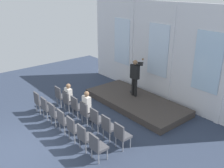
% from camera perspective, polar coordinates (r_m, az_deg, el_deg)
% --- Properties ---
extents(ground_plane, '(17.21, 17.21, 0.00)m').
position_cam_1_polar(ground_plane, '(9.33, -19.05, -13.41)').
color(ground_plane, '#2D384C').
extents(rear_partition, '(9.37, 0.14, 4.52)m').
position_cam_1_polar(rear_partition, '(11.93, 10.58, 7.05)').
color(rear_partition, silver).
rests_on(rear_partition, ground).
extents(stage_platform, '(4.85, 2.20, 0.29)m').
position_cam_1_polar(stage_platform, '(11.69, 5.29, -4.05)').
color(stage_platform, '#3F3833').
rests_on(stage_platform, ground).
extents(speaker, '(0.50, 0.69, 1.73)m').
position_cam_1_polar(speaker, '(11.65, 5.18, 1.99)').
color(speaker, black).
rests_on(speaker, stage_platform).
extents(mic_stand, '(0.28, 0.28, 1.55)m').
position_cam_1_polar(mic_stand, '(12.25, 4.67, -0.35)').
color(mic_stand, black).
rests_on(mic_stand, stage_platform).
extents(chair_r0_c0, '(0.46, 0.44, 0.94)m').
position_cam_1_polar(chair_r0_c0, '(11.62, -11.53, -2.44)').
color(chair_r0_c0, '#99999E').
rests_on(chair_r0_c0, ground).
extents(chair_r0_c1, '(0.46, 0.44, 0.94)m').
position_cam_1_polar(chair_r0_c1, '(11.06, -9.81, -3.58)').
color(chair_r0_c1, '#99999E').
rests_on(chair_r0_c1, ground).
extents(audience_r0_c1, '(0.36, 0.39, 1.28)m').
position_cam_1_polar(audience_r0_c1, '(11.03, -9.49, -2.63)').
color(audience_r0_c1, '#2D2D33').
rests_on(audience_r0_c1, ground).
extents(chair_r0_c2, '(0.46, 0.44, 0.94)m').
position_cam_1_polar(chair_r0_c2, '(10.52, -7.91, -4.83)').
color(chair_r0_c2, '#99999E').
rests_on(chair_r0_c2, ground).
extents(chair_r0_c3, '(0.46, 0.44, 0.94)m').
position_cam_1_polar(chair_r0_c3, '(9.99, -5.80, -6.21)').
color(chair_r0_c3, '#99999E').
rests_on(chair_r0_c3, ground).
extents(audience_r0_c3, '(0.36, 0.39, 1.38)m').
position_cam_1_polar(audience_r0_c3, '(9.92, -5.47, -4.90)').
color(audience_r0_c3, '#2D2D33').
rests_on(audience_r0_c3, ground).
extents(chair_r0_c4, '(0.46, 0.44, 0.94)m').
position_cam_1_polar(chair_r0_c4, '(9.48, -3.44, -7.73)').
color(chair_r0_c4, '#99999E').
rests_on(chair_r0_c4, ground).
extents(chair_r0_c5, '(0.46, 0.44, 0.94)m').
position_cam_1_polar(chair_r0_c5, '(9.00, -0.81, -9.40)').
color(chair_r0_c5, '#99999E').
rests_on(chair_r0_c5, ground).
extents(chair_r0_c6, '(0.46, 0.44, 0.94)m').
position_cam_1_polar(chair_r0_c6, '(8.55, 2.15, -11.23)').
color(chair_r0_c6, '#99999E').
rests_on(chair_r0_c6, ground).
extents(chair_r1_c0, '(0.46, 0.44, 0.94)m').
position_cam_1_polar(chair_r1_c0, '(11.25, -15.97, -3.69)').
color(chair_r1_c0, '#99999E').
rests_on(chair_r1_c0, ground).
extents(chair_r1_c1, '(0.46, 0.44, 0.94)m').
position_cam_1_polar(chair_r1_c1, '(10.67, -14.44, -4.94)').
color(chair_r1_c1, '#99999E').
rests_on(chair_r1_c1, ground).
extents(chair_r1_c2, '(0.46, 0.44, 0.94)m').
position_cam_1_polar(chair_r1_c2, '(10.10, -12.72, -6.34)').
color(chair_r1_c2, '#99999E').
rests_on(chair_r1_c2, ground).
extents(chair_r1_c3, '(0.46, 0.44, 0.94)m').
position_cam_1_polar(chair_r1_c3, '(9.55, -10.79, -7.88)').
color(chair_r1_c3, '#99999E').
rests_on(chair_r1_c3, ground).
extents(chair_r1_c4, '(0.46, 0.44, 0.94)m').
position_cam_1_polar(chair_r1_c4, '(9.02, -8.61, -9.60)').
color(chair_r1_c4, '#99999E').
rests_on(chair_r1_c4, ground).
extents(chair_r1_c5, '(0.46, 0.44, 0.94)m').
position_cam_1_polar(chair_r1_c5, '(8.51, -6.14, -11.52)').
color(chair_r1_c5, '#99999E').
rests_on(chair_r1_c5, ground).
extents(chair_r1_c6, '(0.46, 0.44, 0.94)m').
position_cam_1_polar(chair_r1_c6, '(8.04, -3.33, -13.64)').
color(chair_r1_c6, '#99999E').
rests_on(chair_r1_c6, ground).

